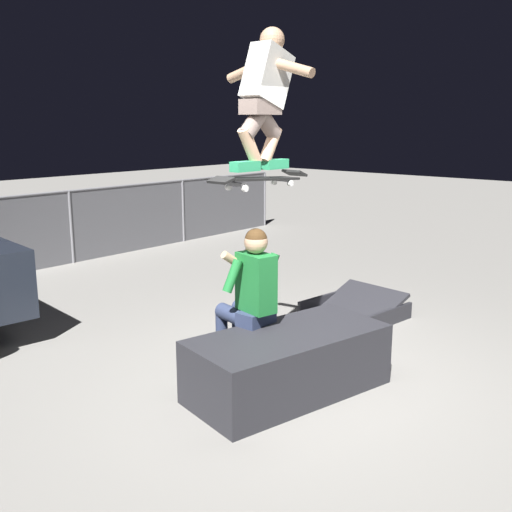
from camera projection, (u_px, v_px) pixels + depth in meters
ground_plane at (300, 380)px, 5.26m from camera, size 40.00×40.00×0.00m
ledge_box_main at (288, 363)px, 4.97m from camera, size 1.80×1.11×0.53m
person_sitting_on_ledge at (248, 294)px, 5.16m from camera, size 0.59×0.78×1.36m
skateboard at (260, 179)px, 4.87m from camera, size 1.02×0.22×0.13m
skater_airborne at (265, 92)px, 4.76m from camera, size 0.62×0.89×1.12m
kicker_ramp at (354, 312)px, 6.93m from camera, size 1.06×1.01×0.39m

